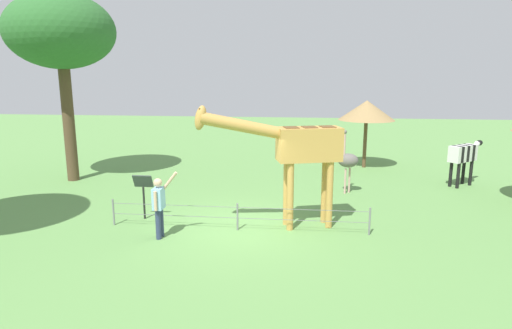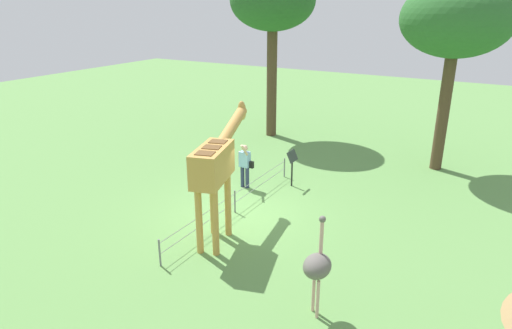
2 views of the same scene
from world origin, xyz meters
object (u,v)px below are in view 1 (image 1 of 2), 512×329
visitor (159,204)px  tree_east (61,33)px  giraffe (297,148)px  shade_hut_far (367,111)px  info_sign (143,187)px  zebra (464,155)px  ostrich (348,161)px

visitor → tree_east: 9.11m
giraffe → tree_east: (8.88, -4.38, 3.42)m
visitor → shade_hut_far: shade_hut_far is taller
giraffe → shade_hut_far: (-2.89, -8.07, 0.34)m
tree_east → info_sign: (-4.49, 4.20, -4.67)m
visitor → tree_east: size_ratio=0.25×
zebra → shade_hut_far: 4.56m
ostrich → info_sign: (6.13, 3.46, -0.23)m
giraffe → info_sign: (4.39, -0.17, -1.26)m
zebra → shade_hut_far: shade_hut_far is taller
giraffe → visitor: giraffe is taller
ostrich → shade_hut_far: 4.79m
zebra → ostrich: size_ratio=0.74×
visitor → tree_east: tree_east is taller
giraffe → visitor: (3.45, 1.22, -1.30)m
giraffe → zebra: 8.07m
zebra → shade_hut_far: (3.23, -2.91, 1.38)m
ostrich → tree_east: bearing=-4.0°
visitor → ostrich: size_ratio=0.77×
giraffe → ostrich: size_ratio=1.74×
giraffe → info_sign: giraffe is taller
giraffe → ostrich: giraffe is taller
zebra → giraffe: bearing=40.1°
visitor → info_sign: 1.68m
tree_east → info_sign: bearing=136.9°
info_sign → visitor: bearing=124.0°
zebra → visitor: bearing=33.7°
shade_hut_far → ostrich: bearing=75.4°
info_sign → zebra: bearing=-154.6°
shade_hut_far → zebra: bearing=138.0°
ostrich → tree_east: tree_east is taller
ostrich → shade_hut_far: size_ratio=0.75×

